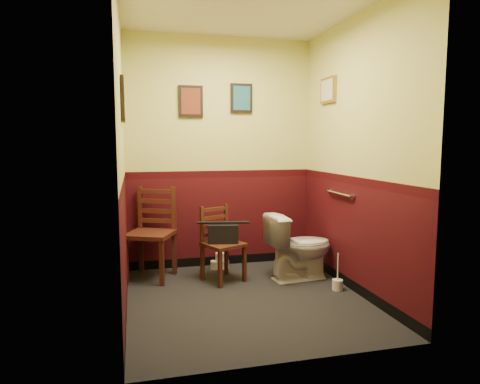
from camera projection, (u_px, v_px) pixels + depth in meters
name	position (u px, v px, depth m)	size (l,w,h in m)	color
floor	(246.00, 299.00, 4.06)	(2.20, 2.40, 0.00)	black
ceiling	(247.00, 3.00, 3.75)	(2.20, 2.40, 0.00)	silver
wall_back	(221.00, 154.00, 5.06)	(2.20, 2.70, 0.00)	#3B0A10
wall_front	(295.00, 163.00, 2.75)	(2.20, 2.70, 0.00)	#3B0A10
wall_left	(122.00, 158.00, 3.64)	(2.40, 2.70, 0.00)	#3B0A10
wall_right	(355.00, 156.00, 4.17)	(2.40, 2.70, 0.00)	#3B0A10
grab_bar	(339.00, 194.00, 4.45)	(0.05, 0.56, 0.06)	silver
framed_print_back_a	(191.00, 101.00, 4.89)	(0.28, 0.04, 0.36)	black
framed_print_back_b	(241.00, 98.00, 5.03)	(0.26, 0.04, 0.34)	black
framed_print_left	(123.00, 100.00, 3.68)	(0.04, 0.30, 0.38)	black
framed_print_right	(328.00, 90.00, 4.66)	(0.04, 0.34, 0.28)	olive
toilet	(299.00, 247.00, 4.64)	(0.40, 0.72, 0.71)	white
toilet_brush	(337.00, 284.00, 4.31)	(0.11, 0.11, 0.38)	silver
chair_left	(152.00, 233.00, 4.67)	(0.61, 0.61, 0.99)	#562719
chair_right	(221.00, 244.00, 4.59)	(0.50, 0.50, 0.80)	#562719
handbag	(223.00, 233.00, 4.55)	(0.35, 0.22, 0.23)	black
tp_stack	(220.00, 262.00, 5.04)	(0.22, 0.12, 0.19)	silver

